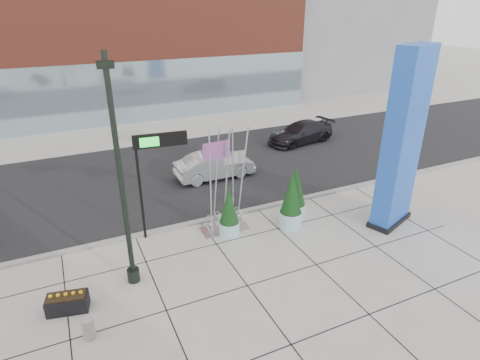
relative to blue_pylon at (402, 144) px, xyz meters
name	(u,v)px	position (x,y,z in m)	size (l,w,h in m)	color
ground	(212,277)	(-9.00, -0.36, -3.82)	(160.00, 160.00, 0.00)	#9E9991
street_asphalt	(149,178)	(-9.00, 9.64, -3.81)	(80.00, 12.00, 0.02)	black
curb_edge	(180,226)	(-9.00, 3.64, -3.76)	(80.00, 0.30, 0.12)	gray
tower_podium	(109,49)	(-8.00, 26.64, 1.68)	(34.00, 10.00, 11.00)	brown
tower_glass_front	(123,93)	(-8.00, 21.84, -1.32)	(34.00, 0.60, 5.00)	#8CA5B2
building_grey_parking	(315,4)	(17.00, 31.64, 5.18)	(20.00, 18.00, 18.00)	slate
blue_pylon	(402,144)	(0.00, 0.00, 0.00)	(2.59, 1.82, 7.91)	#0C3AB4
lamp_post	(124,200)	(-11.65, 0.67, -0.49)	(0.53, 0.45, 8.14)	black
public_art_sculpture	(224,204)	(-7.19, 2.64, -2.58)	(2.09, 1.05, 4.75)	#B9BDBE
concrete_bollard	(88,329)	(-13.43, -1.52, -3.46)	(0.37, 0.37, 0.73)	gray
overhead_street_sign	(156,149)	(-9.81, 3.44, 0.14)	(2.18, 0.42, 4.62)	black
round_planter_east	(291,202)	(-4.40, 1.61, -2.57)	(1.05, 1.05, 2.64)	#9DD2D3
round_planter_mid	(295,194)	(-3.80, 2.22, -2.57)	(1.05, 1.05, 2.63)	#9DD2D3
round_planter_west	(229,213)	(-7.20, 2.11, -2.74)	(0.91, 0.91, 2.29)	#9DD2D3
box_planter_north	(67,302)	(-13.94, 0.04, -3.49)	(1.42, 0.91, 0.72)	black
car_silver_mid	(215,166)	(-5.47, 8.14, -3.07)	(1.59, 4.57, 1.51)	#B3B7BB
car_dark_east	(301,133)	(2.49, 11.42, -3.08)	(2.08, 5.12, 1.48)	black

